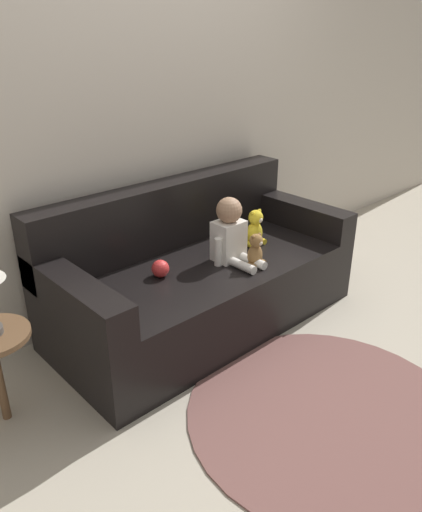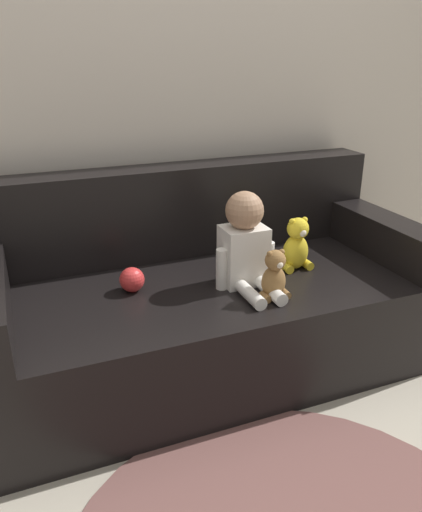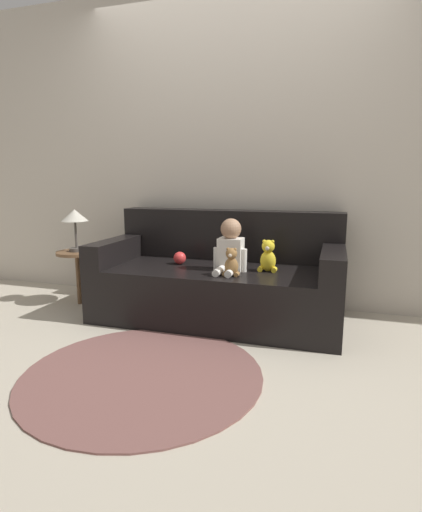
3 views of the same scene
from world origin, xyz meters
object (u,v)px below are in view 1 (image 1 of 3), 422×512
person_baby (231,233)px  teddy_bear_brown (255,251)px  toy_ball (160,269)px  plush_toy_side (255,229)px  couch (199,276)px

person_baby → teddy_bear_brown: bearing=-72.3°
teddy_bear_brown → toy_ball: size_ratio=2.01×
teddy_bear_brown → person_baby: bearing=107.7°
plush_toy_side → toy_ball: bearing=175.9°
teddy_bear_brown → plush_toy_side: 0.30m
couch → plush_toy_side: bearing=-13.2°
couch → plush_toy_side: size_ratio=7.93×
toy_ball → teddy_bear_brown: bearing=-27.9°
couch → plush_toy_side: couch is taller
couch → plush_toy_side: 0.46m
couch → person_baby: 0.34m
person_baby → toy_ball: size_ratio=3.88×
person_baby → toy_ball: bearing=166.6°
couch → teddy_bear_brown: bearing=-60.1°
teddy_bear_brown → plush_toy_side: plush_toy_side is taller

